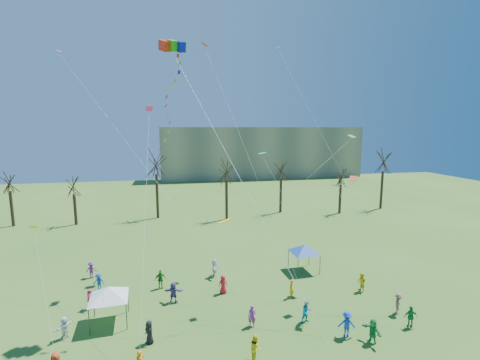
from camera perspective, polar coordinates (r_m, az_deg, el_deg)
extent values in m
cube|color=gray|center=(103.45, 3.55, 4.81)|extent=(60.00, 14.00, 15.00)
cylinder|color=black|center=(60.83, -34.39, -4.07)|extent=(0.44, 0.44, 5.38)
cylinder|color=black|center=(56.99, -26.30, -4.53)|extent=(0.44, 0.44, 4.75)
cylinder|color=black|center=(56.30, -13.94, -2.69)|extent=(0.44, 0.44, 7.31)
cylinder|color=black|center=(53.94, -2.31, -3.42)|extent=(0.44, 0.44, 6.42)
cylinder|color=black|center=(58.95, 6.96, -2.55)|extent=(0.44, 0.44, 6.18)
cylinder|color=black|center=(60.48, 16.70, -3.13)|extent=(0.44, 0.44, 5.03)
cylinder|color=black|center=(66.46, 23.01, -1.58)|extent=(0.44, 0.44, 6.92)
cube|color=red|center=(28.22, -12.72, 21.45)|extent=(1.00, 1.27, 1.09)
cube|color=green|center=(28.22, -11.50, 21.49)|extent=(1.00, 1.27, 1.09)
cube|color=#0E17B1|center=(28.23, -10.29, 21.52)|extent=(1.00, 1.27, 1.09)
cylinder|color=white|center=(21.28, 0.41, -0.54)|extent=(0.02, 0.02, 24.07)
cylinder|color=#3F3F44|center=(27.82, -24.35, -21.23)|extent=(0.07, 0.07, 2.03)
cylinder|color=#3F3F44|center=(27.56, -18.79, -21.20)|extent=(0.07, 0.07, 2.03)
cylinder|color=#3F3F44|center=(30.02, -23.66, -18.87)|extent=(0.07, 0.07, 2.03)
cylinder|color=#3F3F44|center=(29.77, -18.59, -18.81)|extent=(0.07, 0.07, 2.03)
pyramid|color=white|center=(28.10, -21.52, -17.39)|extent=(3.86, 3.86, 0.87)
cylinder|color=#3F3F44|center=(34.65, 9.85, -14.48)|extent=(0.07, 0.07, 1.95)
cylinder|color=#3F3F44|center=(35.66, 13.49, -13.91)|extent=(0.07, 0.07, 1.95)
cylinder|color=#3F3F44|center=(36.69, 8.25, -13.09)|extent=(0.07, 0.07, 1.95)
cylinder|color=#3F3F44|center=(37.64, 11.72, -12.61)|extent=(0.07, 0.07, 1.95)
pyramid|color=#2047A4|center=(35.64, 10.89, -11.43)|extent=(3.71, 3.71, 0.84)
imported|color=yellow|center=(23.61, 2.68, -26.68)|extent=(0.69, 0.87, 1.77)
imported|color=blue|center=(26.76, 17.75, -22.35)|extent=(1.35, 1.03, 1.85)
imported|color=#1F9042|center=(29.50, 27.13, -20.04)|extent=(1.03, 0.61, 1.64)
imported|color=white|center=(28.34, -27.79, -21.38)|extent=(1.23, 1.49, 1.60)
imported|color=black|center=(25.83, -15.22, -23.75)|extent=(0.86, 0.95, 1.63)
imported|color=#982690|center=(26.75, 2.06, -22.20)|extent=(0.70, 0.60, 1.63)
imported|color=#0E9DC7|center=(27.65, 11.31, -21.20)|extent=(0.91, 0.76, 1.68)
imported|color=#925F4F|center=(30.86, 25.42, -18.54)|extent=(1.19, 1.24, 1.70)
imported|color=#FF548C|center=(31.32, -24.28, -18.09)|extent=(0.74, 1.05, 1.65)
imported|color=#594698|center=(30.34, -11.30, -18.25)|extent=(1.71, 0.88, 1.76)
imported|color=red|center=(31.22, -2.92, -17.35)|extent=(0.85, 0.58, 1.67)
imported|color=#FF9E0D|center=(30.84, 8.74, -17.82)|extent=(0.68, 0.72, 1.65)
imported|color=yellow|center=(33.30, 20.05, -16.12)|extent=(0.71, 0.88, 1.72)
imported|color=#1545AD|center=(34.19, -22.95, -15.73)|extent=(1.13, 0.79, 1.60)
imported|color=#20861D|center=(32.82, -13.45, -16.15)|extent=(1.12, 0.73, 1.77)
imported|color=silver|center=(34.32, -4.36, -14.75)|extent=(0.90, 1.74, 1.79)
imported|color=#1E8C3F|center=(26.71, 21.69, -22.81)|extent=(0.96, 1.66, 1.70)
imported|color=#82228B|center=(37.16, -24.04, -13.80)|extent=(1.04, 0.61, 1.59)
cube|color=#FFB90D|center=(25.72, -31.73, -6.85)|extent=(0.51, 0.60, 0.31)
cylinder|color=white|center=(24.68, -30.44, -15.91)|extent=(0.01, 0.01, 7.97)
cube|color=#F428B0|center=(32.78, -15.23, 11.69)|extent=(0.73, 0.80, 0.46)
cylinder|color=white|center=(26.44, -15.81, -4.05)|extent=(0.01, 0.01, 20.23)
cube|color=yellow|center=(21.70, -2.68, -7.02)|extent=(0.76, 0.65, 0.28)
cylinder|color=white|center=(22.21, -0.03, -16.80)|extent=(0.01, 0.01, 7.43)
cube|color=#1BD0C4|center=(28.09, 3.81, 4.59)|extent=(0.72, 0.62, 0.14)
cylinder|color=white|center=(26.43, 10.36, -8.22)|extent=(0.01, 0.01, 13.72)
cube|color=blue|center=(38.81, 6.50, 21.53)|extent=(0.76, 0.72, 0.39)
cylinder|color=white|center=(31.45, 15.46, 4.20)|extent=(0.01, 0.01, 27.45)
cube|color=#C24618|center=(27.87, 18.78, 0.26)|extent=(0.81, 0.85, 0.35)
cylinder|color=white|center=(25.36, -3.84, -11.05)|extent=(0.01, 0.01, 23.54)
cube|color=#79BF2D|center=(33.56, 18.52, 7.09)|extent=(0.72, 0.82, 0.25)
cylinder|color=white|center=(27.40, 4.60, -6.06)|extent=(0.01, 0.01, 23.41)
cube|color=purple|center=(40.51, -28.57, 18.77)|extent=(0.73, 0.72, 0.30)
cylinder|color=white|center=(30.50, -16.65, 3.20)|extent=(0.01, 0.01, 30.79)
cube|color=#FB360D|center=(38.12, -6.07, 21.99)|extent=(0.69, 0.61, 0.45)
cylinder|color=white|center=(30.28, 1.26, 4.48)|extent=(0.01, 0.01, 26.94)
cube|color=#F7297A|center=(29.02, 16.08, -0.97)|extent=(0.74, 0.65, 0.22)
cylinder|color=white|center=(29.43, 20.80, -9.64)|extent=(0.01, 0.01, 9.74)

